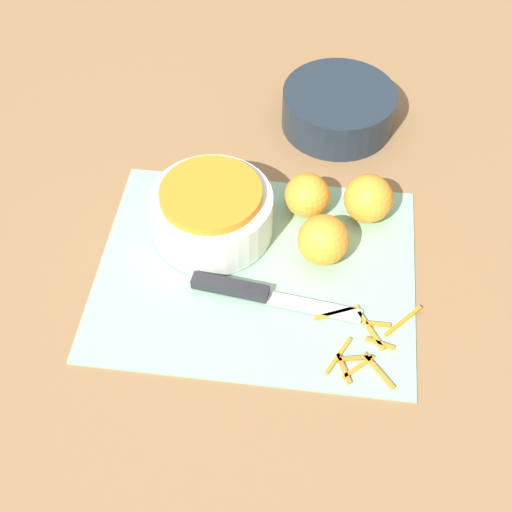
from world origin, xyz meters
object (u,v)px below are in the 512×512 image
knife (247,291)px  orange_left (323,240)px  orange_right (307,195)px  bowl_dark (338,109)px  bowl_speckled (212,211)px  orange_back (368,199)px

knife → orange_left: size_ratio=3.26×
knife → orange_right: (0.07, 0.17, 0.03)m
bowl_dark → orange_left: 0.30m
knife → bowl_speckled: bearing=127.4°
orange_left → orange_back: bearing=55.4°
orange_left → orange_right: size_ratio=1.09×
orange_right → orange_back: size_ratio=0.92×
bowl_speckled → bowl_dark: (0.17, 0.27, -0.01)m
bowl_dark → orange_back: orange_back is taller
bowl_dark → bowl_speckled: bearing=-122.5°
bowl_speckled → orange_right: 0.14m
bowl_dark → orange_right: (-0.04, -0.21, 0.01)m
bowl_dark → knife: bowl_dark is taller
bowl_dark → orange_back: 0.22m
bowl_dark → orange_right: 0.22m
bowl_dark → knife: 0.39m
bowl_speckled → orange_left: size_ratio=2.43×
knife → orange_back: bearing=53.5°
bowl_speckled → orange_back: bearing=14.1°
orange_right → orange_back: orange_back is taller
knife → orange_back: orange_back is taller
knife → bowl_dark: bearing=81.5°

